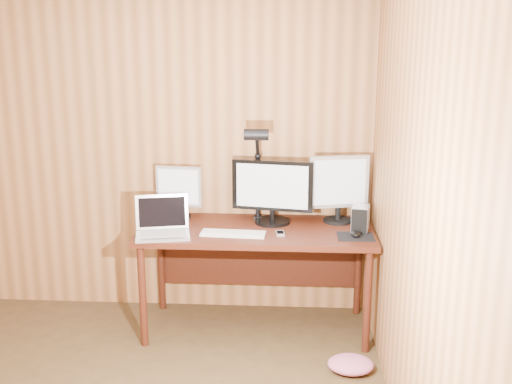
# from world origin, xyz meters

# --- Properties ---
(room_shell) EXTENTS (4.00, 4.00, 4.00)m
(room_shell) POSITION_xyz_m (0.00, 0.00, 1.25)
(room_shell) COLOR #49341C
(room_shell) RESTS_ON ground
(desk) EXTENTS (1.60, 0.70, 0.75)m
(desk) POSITION_xyz_m (0.93, 1.70, 0.63)
(desk) COLOR #40180D
(desk) RESTS_ON floor
(monitor_center) EXTENTS (0.57, 0.25, 0.45)m
(monitor_center) POSITION_xyz_m (1.03, 1.76, 0.98)
(monitor_center) COLOR black
(monitor_center) RESTS_ON desk
(monitor_left) EXTENTS (0.34, 0.16, 0.38)m
(monitor_left) POSITION_xyz_m (0.36, 1.85, 0.95)
(monitor_left) COLOR black
(monitor_left) RESTS_ON desk
(monitor_right) EXTENTS (0.42, 0.20, 0.48)m
(monitor_right) POSITION_xyz_m (1.50, 1.82, 1.01)
(monitor_right) COLOR black
(monitor_right) RESTS_ON desk
(laptop) EXTENTS (0.40, 0.34, 0.25)m
(laptop) POSITION_xyz_m (0.31, 1.47, 0.81)
(laptop) COLOR silver
(laptop) RESTS_ON desk
(keyboard) EXTENTS (0.44, 0.16, 0.02)m
(keyboard) POSITION_xyz_m (0.78, 1.48, 0.76)
(keyboard) COLOR silver
(keyboard) RESTS_ON desk
(mousepad) EXTENTS (0.24, 0.19, 0.00)m
(mousepad) POSITION_xyz_m (1.59, 1.48, 0.75)
(mousepad) COLOR black
(mousepad) RESTS_ON desk
(mouse) EXTENTS (0.08, 0.12, 0.04)m
(mouse) POSITION_xyz_m (1.59, 1.48, 0.77)
(mouse) COLOR black
(mouse) RESTS_ON mousepad
(hard_drive) EXTENTS (0.14, 0.18, 0.17)m
(hard_drive) POSITION_xyz_m (1.63, 1.61, 0.84)
(hard_drive) COLOR silver
(hard_drive) RESTS_ON desk
(phone) EXTENTS (0.06, 0.11, 0.01)m
(phone) POSITION_xyz_m (1.09, 1.51, 0.76)
(phone) COLOR silver
(phone) RESTS_ON desk
(speaker) EXTENTS (0.05, 0.05, 0.13)m
(speaker) POSITION_xyz_m (1.68, 1.93, 0.81)
(speaker) COLOR black
(speaker) RESTS_ON desk
(desk_lamp) EXTENTS (0.17, 0.24, 0.72)m
(desk_lamp) POSITION_xyz_m (0.93, 1.77, 1.20)
(desk_lamp) COLOR black
(desk_lamp) RESTS_ON desk
(fabric_pile) EXTENTS (0.35, 0.32, 0.09)m
(fabric_pile) POSITION_xyz_m (1.55, 1.09, 0.05)
(fabric_pile) COLOR #C86187
(fabric_pile) RESTS_ON floor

